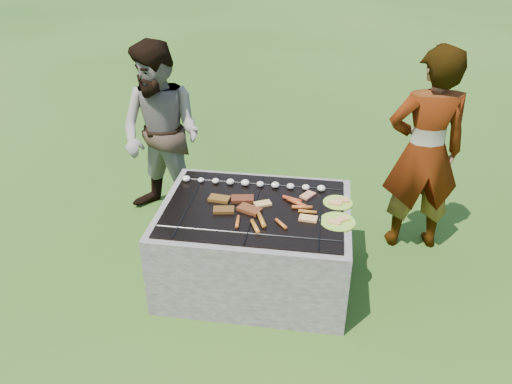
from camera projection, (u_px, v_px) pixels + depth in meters
lawn at (255, 277)px, 3.71m from camera, size 60.00×60.00×0.00m
fire_pit at (255, 246)px, 3.57m from camera, size 1.30×1.00×0.62m
mushrooms at (255, 184)px, 3.65m from camera, size 1.06×0.06×0.04m
pork_slabs at (235, 204)px, 3.41m from camera, size 0.40×0.27×0.02m
sausages at (280, 212)px, 3.32m from camera, size 0.52×0.49×0.03m
bread_on_grate at (293, 206)px, 3.40m from camera, size 0.45×0.40×0.02m
plate_far at (338, 203)px, 3.45m from camera, size 0.27×0.27×0.03m
plate_near at (338, 222)px, 3.25m from camera, size 0.26×0.26×0.03m
cook at (424, 153)px, 3.69m from camera, size 0.64×0.46×1.61m
bystander at (162, 135)px, 4.09m from camera, size 0.89×0.79×1.52m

